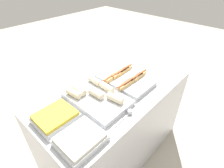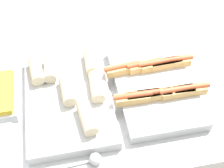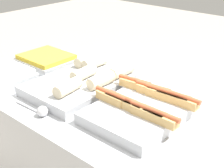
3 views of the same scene
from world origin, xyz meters
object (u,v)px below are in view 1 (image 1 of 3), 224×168
at_px(tray_side_front, 80,140).
at_px(tray_side_back, 56,117).
at_px(tray_wraps, 96,97).
at_px(serving_spoon_near, 129,113).
at_px(tray_hotdogs, 125,79).

bearing_deg(tray_side_front, tray_side_back, 90.00).
relative_size(tray_wraps, tray_side_back, 1.85).
xyz_separation_m(tray_wraps, tray_side_back, (-0.37, 0.05, -0.00)).
bearing_deg(serving_spoon_near, tray_side_front, 170.03).
distance_m(tray_side_front, serving_spoon_near, 0.43).
distance_m(tray_side_front, tray_side_back, 0.29).
height_order(tray_side_back, serving_spoon_near, tray_side_back).
height_order(tray_hotdogs, serving_spoon_near, tray_hotdogs).
distance_m(tray_wraps, tray_side_back, 0.37).
bearing_deg(tray_side_back, serving_spoon_near, -41.15).
bearing_deg(tray_hotdogs, tray_side_back, 175.34).
bearing_deg(tray_side_back, tray_hotdogs, -4.66).
distance_m(tray_hotdogs, tray_side_back, 0.75).
bearing_deg(tray_wraps, tray_side_back, 172.30).
xyz_separation_m(tray_hotdogs, tray_wraps, (-0.38, 0.01, -0.00)).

